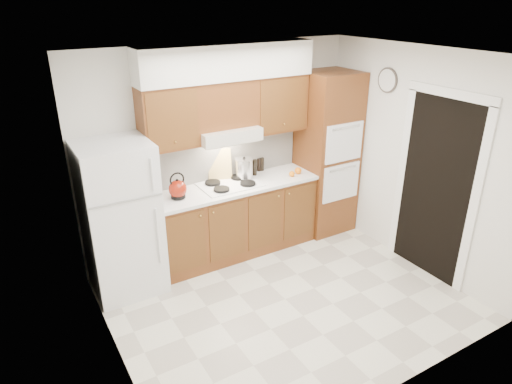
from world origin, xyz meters
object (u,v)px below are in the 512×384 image
Objects in this scene: fridge at (121,219)px; oven_cabinet at (326,154)px; kettle at (178,189)px; stock_pot at (244,168)px.

oven_cabinet is (2.85, 0.03, 0.24)m from fridge.
oven_cabinet reaches higher than kettle.
oven_cabinet is at bearing 19.53° from kettle.
fridge reaches higher than kettle.
stock_pot is at bearing 5.81° from fridge.
fridge is 0.78× the size of oven_cabinet.
fridge is at bearing -179.30° from oven_cabinet.
fridge is 2.86m from oven_cabinet.
kettle is at bearing 2.37° from fridge.
oven_cabinet is 2.16m from kettle.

